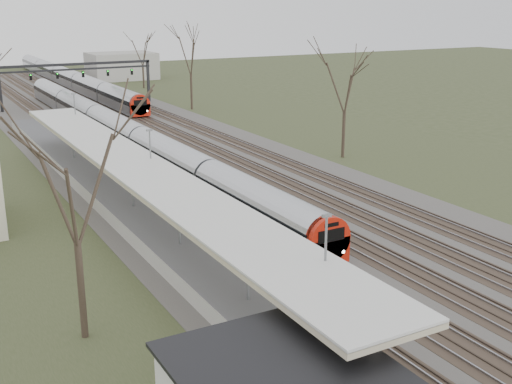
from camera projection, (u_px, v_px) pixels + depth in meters
track_bed at (155, 146)px, 64.71m from camera, size 24.00×160.00×0.22m
platform at (118, 200)px, 45.57m from camera, size 3.50×69.00×1.00m
canopy at (136, 167)px, 40.82m from camera, size 4.10×50.00×3.11m
signal_gantry at (77, 71)px, 88.50m from camera, size 21.00×0.59×6.08m
tree_west_near at (72, 176)px, 25.74m from camera, size 5.00×5.00×10.30m
tree_east_far at (346, 80)px, 58.16m from camera, size 5.00×5.00×10.30m
train_near at (118, 130)px, 65.69m from camera, size 2.62×75.21×3.05m
train_far at (69, 78)px, 111.40m from camera, size 2.62×75.21×3.05m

